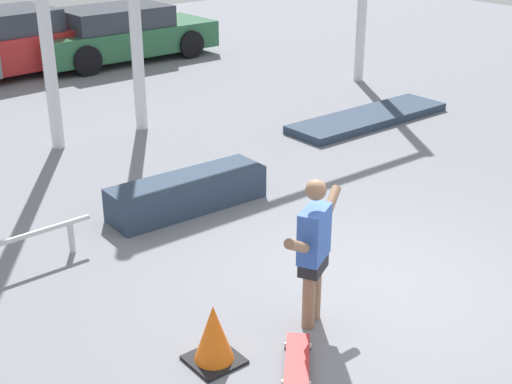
# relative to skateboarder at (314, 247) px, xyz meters

# --- Properties ---
(ground_plane) EXTENTS (36.00, 36.00, 0.00)m
(ground_plane) POSITION_rel_skateboarder_xyz_m (1.00, -0.00, -0.81)
(ground_plane) COLOR slate
(skateboarder) EXTENTS (1.23, 0.71, 1.48)m
(skateboarder) POSITION_rel_skateboarder_xyz_m (0.00, 0.00, 0.00)
(skateboarder) COLOR #8C664C
(skateboarder) RESTS_ON ground_plane
(skateboard) EXTENTS (0.70, 0.72, 0.08)m
(skateboard) POSITION_rel_skateboarder_xyz_m (-0.56, -0.43, -0.75)
(skateboard) COLOR red
(skateboard) RESTS_ON ground_plane
(grind_box) EXTENTS (2.12, 0.68, 0.44)m
(grind_box) POSITION_rel_skateboarder_xyz_m (0.54, 2.95, -0.59)
(grind_box) COLOR #28384C
(grind_box) RESTS_ON ground_plane
(manual_pad) EXTENTS (3.27, 0.93, 0.14)m
(manual_pad) POSITION_rel_skateboarder_xyz_m (5.14, 4.06, -0.74)
(manual_pad) COLOR #28384C
(manual_pad) RESTS_ON ground_plane
(parked_car_red) EXTENTS (4.44, 2.27, 1.41)m
(parked_car_red) POSITION_rel_skateboarder_xyz_m (1.45, 11.49, -0.13)
(parked_car_red) COLOR red
(parked_car_red) RESTS_ON ground_plane
(parked_car_green) EXTENTS (4.54, 1.95, 1.28)m
(parked_car_green) POSITION_rel_skateboarder_xyz_m (4.09, 11.15, -0.18)
(parked_car_green) COLOR #28603D
(parked_car_green) RESTS_ON ground_plane
(traffic_cone) EXTENTS (0.44, 0.44, 0.57)m
(traffic_cone) POSITION_rel_skateboarder_xyz_m (-1.09, 0.08, -0.54)
(traffic_cone) COLOR black
(traffic_cone) RESTS_ON ground_plane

